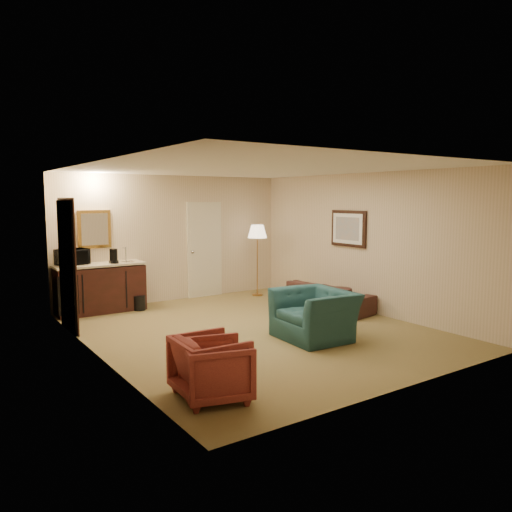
# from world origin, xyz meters

# --- Properties ---
(ground) EXTENTS (6.00, 6.00, 0.00)m
(ground) POSITION_xyz_m (0.00, 0.00, 0.00)
(ground) COLOR olive
(ground) RESTS_ON ground
(room_walls) EXTENTS (5.02, 6.01, 2.61)m
(room_walls) POSITION_xyz_m (-0.10, 0.77, 1.72)
(room_walls) COLOR beige
(room_walls) RESTS_ON ground
(wetbar_cabinet) EXTENTS (1.64, 0.58, 0.92)m
(wetbar_cabinet) POSITION_xyz_m (-1.65, 2.72, 0.46)
(wetbar_cabinet) COLOR #381411
(wetbar_cabinet) RESTS_ON ground
(sofa) EXTENTS (0.86, 1.89, 0.71)m
(sofa) POSITION_xyz_m (1.95, 0.45, 0.36)
(sofa) COLOR black
(sofa) RESTS_ON ground
(teal_armchair) EXTENTS (0.81, 1.18, 0.99)m
(teal_armchair) POSITION_xyz_m (0.50, -0.90, 0.50)
(teal_armchair) COLOR #1D4449
(teal_armchair) RESTS_ON ground
(rose_chair_near) EXTENTS (0.70, 0.74, 0.73)m
(rose_chair_near) POSITION_xyz_m (-1.90, -1.95, 0.36)
(rose_chair_near) COLOR #9C3E33
(rose_chair_near) RESTS_ON ground
(rose_chair_far) EXTENTS (0.80, 0.83, 0.71)m
(rose_chair_far) POSITION_xyz_m (-1.90, -2.09, 0.35)
(rose_chair_far) COLOR #9C3E33
(rose_chair_far) RESTS_ON ground
(coffee_table) EXTENTS (0.88, 0.63, 0.49)m
(coffee_table) POSITION_xyz_m (1.73, 0.05, 0.24)
(coffee_table) COLOR black
(coffee_table) RESTS_ON ground
(floor_lamp) EXTENTS (0.42, 0.42, 1.57)m
(floor_lamp) POSITION_xyz_m (1.70, 2.40, 0.78)
(floor_lamp) COLOR #B57E3C
(floor_lamp) RESTS_ON ground
(waste_bin) EXTENTS (0.30, 0.30, 0.28)m
(waste_bin) POSITION_xyz_m (-1.00, 2.46, 0.14)
(waste_bin) COLOR black
(waste_bin) RESTS_ON ground
(microwave) EXTENTS (0.59, 0.44, 0.36)m
(microwave) POSITION_xyz_m (-2.12, 2.80, 1.10)
(microwave) COLOR black
(microwave) RESTS_ON wetbar_cabinet
(coffee_maker) EXTENTS (0.17, 0.17, 0.28)m
(coffee_maker) POSITION_xyz_m (-1.42, 2.60, 1.06)
(coffee_maker) COLOR black
(coffee_maker) RESTS_ON wetbar_cabinet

